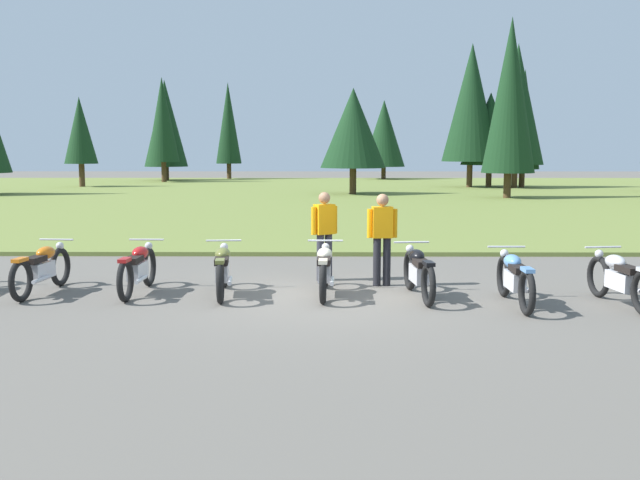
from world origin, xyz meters
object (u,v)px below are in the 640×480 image
(motorcycle_black, at_px, (419,272))
(rider_with_back_turned, at_px, (382,234))
(motorcycle_cream, at_px, (324,270))
(motorcycle_olive, at_px, (223,269))
(motorcycle_red, at_px, (138,268))
(motorcycle_orange, at_px, (42,268))
(motorcycle_sky_blue, at_px, (515,278))
(motorcycle_silver, at_px, (620,279))
(rider_near_row_end, at_px, (324,230))

(motorcycle_black, distance_m, rider_with_back_turned, 1.29)
(motorcycle_black, bearing_deg, motorcycle_cream, 172.41)
(motorcycle_olive, xyz_separation_m, rider_with_back_turned, (2.77, 0.85, 0.51))
(motorcycle_red, bearing_deg, motorcycle_orange, -179.91)
(motorcycle_olive, relative_size, motorcycle_sky_blue, 1.00)
(motorcycle_cream, distance_m, motorcycle_silver, 4.74)
(motorcycle_silver, bearing_deg, motorcycle_black, 168.93)
(motorcycle_sky_blue, bearing_deg, motorcycle_cream, 165.34)
(motorcycle_black, distance_m, motorcycle_silver, 3.16)
(motorcycle_red, relative_size, motorcycle_sky_blue, 1.00)
(motorcycle_sky_blue, relative_size, motorcycle_silver, 1.00)
(motorcycle_orange, xyz_separation_m, motorcycle_black, (6.41, -0.32, 0.00))
(motorcycle_orange, xyz_separation_m, rider_near_row_end, (4.84, 1.29, 0.51))
(motorcycle_red, distance_m, motorcycle_silver, 7.92)
(motorcycle_red, bearing_deg, rider_near_row_end, 22.00)
(motorcycle_cream, relative_size, motorcycle_silver, 1.00)
(motorcycle_silver, height_order, rider_near_row_end, rider_near_row_end)
(motorcycle_sky_blue, height_order, rider_near_row_end, rider_near_row_end)
(motorcycle_black, bearing_deg, rider_near_row_end, 134.16)
(motorcycle_orange, distance_m, motorcycle_black, 6.42)
(motorcycle_orange, height_order, motorcycle_olive, same)
(motorcycle_cream, bearing_deg, motorcycle_black, -7.59)
(motorcycle_orange, distance_m, motorcycle_olive, 3.12)
(motorcycle_silver, distance_m, rider_with_back_turned, 4.03)
(motorcycle_red, xyz_separation_m, motorcycle_black, (4.76, -0.33, 0.00))
(motorcycle_red, distance_m, rider_with_back_turned, 4.33)
(motorcycle_silver, distance_m, rider_near_row_end, 5.20)
(rider_with_back_turned, bearing_deg, motorcycle_sky_blue, -39.73)
(rider_with_back_turned, bearing_deg, motorcycle_silver, -24.69)
(motorcycle_black, xyz_separation_m, rider_with_back_turned, (-0.53, 1.06, 0.51))
(motorcycle_sky_blue, relative_size, rider_with_back_turned, 1.26)
(motorcycle_olive, xyz_separation_m, rider_near_row_end, (1.73, 1.41, 0.51))
(motorcycle_cream, height_order, motorcycle_black, same)
(motorcycle_red, bearing_deg, motorcycle_olive, -4.54)
(motorcycle_cream, height_order, rider_near_row_end, rider_near_row_end)
(motorcycle_red, height_order, rider_with_back_turned, rider_with_back_turned)
(motorcycle_cream, bearing_deg, motorcycle_orange, 178.63)
(motorcycle_red, bearing_deg, rider_with_back_turned, 9.83)
(motorcycle_silver, xyz_separation_m, rider_with_back_turned, (-3.63, 1.67, 0.51))
(motorcycle_olive, xyz_separation_m, motorcycle_black, (3.30, -0.21, 0.00))
(motorcycle_orange, distance_m, rider_with_back_turned, 5.95)
(motorcycle_black, xyz_separation_m, rider_near_row_end, (-1.57, 1.62, 0.51))
(motorcycle_black, xyz_separation_m, motorcycle_sky_blue, (1.45, -0.58, 0.00))
(motorcycle_olive, relative_size, motorcycle_black, 1.00)
(motorcycle_orange, relative_size, rider_near_row_end, 1.26)
(motorcycle_orange, xyz_separation_m, motorcycle_silver, (9.52, -0.93, 0.00))
(motorcycle_orange, relative_size, motorcycle_black, 1.00)
(motorcycle_orange, relative_size, motorcycle_silver, 1.00)
(rider_near_row_end, bearing_deg, motorcycle_silver, -25.46)
(motorcycle_orange, bearing_deg, motorcycle_red, 0.09)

